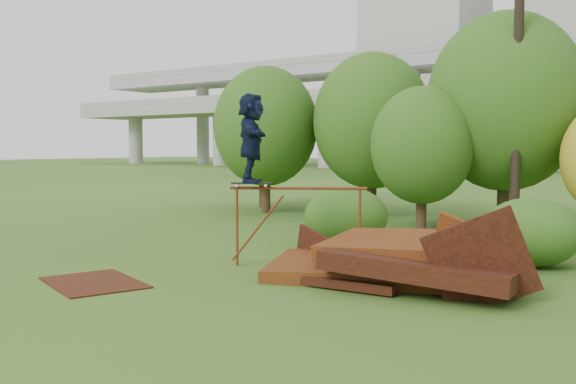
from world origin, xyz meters
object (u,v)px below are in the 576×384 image
Objects in this scene: scrap_pile at (395,262)px; skater at (251,138)px; flat_plate at (94,283)px; utility_pole at (518,76)px.

scrap_pile is 4.15m from skater.
skater is at bearing 67.84° from flat_plate.
scrap_pile is 0.61× the size of utility_pole.
flat_plate is 13.18m from utility_pole.
flat_plate is at bearing -111.95° from utility_pole.
skater reaches higher than scrap_pile.
skater is 9.06m from utility_pole.
utility_pole is at bearing -57.26° from skater.
skater reaches higher than flat_plate.
scrap_pile is 2.61× the size of flat_plate.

